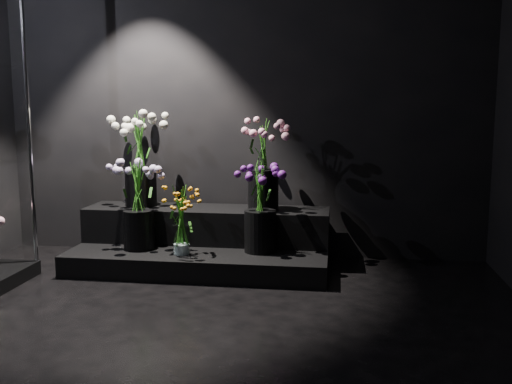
# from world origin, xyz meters

# --- Properties ---
(floor) EXTENTS (4.00, 4.00, 0.00)m
(floor) POSITION_xyz_m (0.00, 0.00, 0.00)
(floor) COLOR black
(floor) RESTS_ON ground
(wall_back) EXTENTS (4.00, 0.00, 4.00)m
(wall_back) POSITION_xyz_m (0.00, 2.00, 1.40)
(wall_back) COLOR black
(wall_back) RESTS_ON floor
(display_riser) EXTENTS (1.95, 0.87, 0.43)m
(display_riser) POSITION_xyz_m (-0.23, 1.61, 0.18)
(display_riser) COLOR black
(display_riser) RESTS_ON floor
(bouquet_orange_bells) EXTENTS (0.30, 0.30, 0.51)m
(bouquet_orange_bells) POSITION_xyz_m (-0.32, 1.29, 0.43)
(bouquet_orange_bells) COLOR white
(bouquet_orange_bells) RESTS_ON display_riser
(bouquet_lilac) EXTENTS (0.42, 0.42, 0.67)m
(bouquet_lilac) POSITION_xyz_m (-0.68, 1.41, 0.55)
(bouquet_lilac) COLOR black
(bouquet_lilac) RESTS_ON display_riser
(bouquet_purple) EXTENTS (0.32, 0.32, 0.66)m
(bouquet_purple) POSITION_xyz_m (0.24, 1.45, 0.52)
(bouquet_purple) COLOR black
(bouquet_purple) RESTS_ON display_riser
(bouquet_cream_roses) EXTENTS (0.47, 0.47, 0.76)m
(bouquet_cream_roses) POSITION_xyz_m (-0.78, 1.76, 0.88)
(bouquet_cream_roses) COLOR black
(bouquet_cream_roses) RESTS_ON display_riser
(bouquet_pink_roses) EXTENTS (0.39, 0.39, 0.70)m
(bouquet_pink_roses) POSITION_xyz_m (0.23, 1.71, 0.83)
(bouquet_pink_roses) COLOR black
(bouquet_pink_roses) RESTS_ON display_riser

